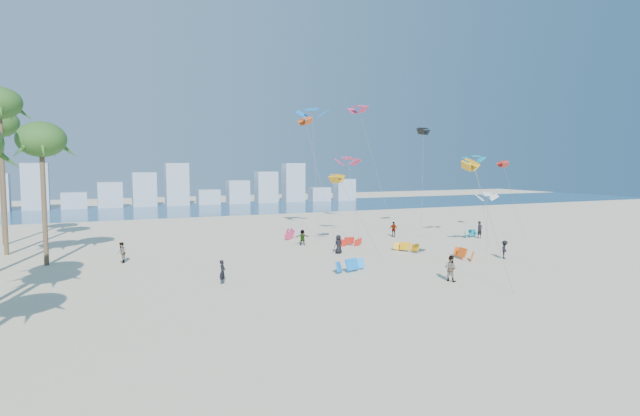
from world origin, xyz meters
name	(u,v)px	position (x,y,z in m)	size (l,w,h in m)	color
ground	(388,311)	(0.00, 0.00, 0.00)	(220.00, 220.00, 0.00)	beige
ocean	(178,210)	(0.00, 72.00, 0.01)	(220.00, 220.00, 0.00)	navy
kitesurfer_near	(223,272)	(-6.80, 10.62, 0.82)	(0.60, 0.39, 1.65)	black
kitesurfer_mid	(451,268)	(8.05, 4.76, 0.92)	(0.89, 0.69, 1.83)	gray
kitesurfers_far	(351,241)	(8.05, 19.98, 0.85)	(38.11, 16.84, 1.90)	black
grounded_kites	(376,245)	(10.09, 18.60, 0.45)	(24.36, 21.65, 0.99)	blue
flying_kites	(377,137)	(14.25, 25.66, 11.22)	(25.81, 35.80, 16.04)	orange
distant_skyline	(164,190)	(-1.19, 82.00, 3.09)	(85.00, 3.00, 8.40)	#9EADBF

